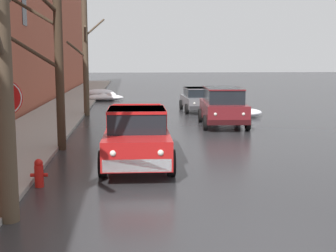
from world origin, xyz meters
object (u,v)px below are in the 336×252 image
at_px(bare_tree_mid_block, 85,56).
at_px(suv_maroon_parked_kerbside_close, 223,105).
at_px(bare_tree_at_the_corner, 1,34).
at_px(pickup_truck_red_approaching_near_lane, 137,135).
at_px(bare_tree_second_along_sidewalk, 55,48).
at_px(fire_hydrant, 39,173).
at_px(sedan_grey_parked_kerbside_mid, 198,99).
at_px(stop_sign_at_corner, 4,109).

xyz_separation_m(bare_tree_mid_block, suv_maroon_parked_kerbside_close, (6.77, -4.66, -2.34)).
distance_m(bare_tree_at_the_corner, pickup_truck_red_approaching_near_lane, 6.04).
bearing_deg(bare_tree_second_along_sidewalk, suv_maroon_parked_kerbside_close, 36.93).
relative_size(bare_tree_at_the_corner, fire_hydrant, 9.81).
distance_m(bare_tree_mid_block, fire_hydrant, 14.83).
bearing_deg(bare_tree_at_the_corner, sedan_grey_parked_kerbside_mid, 70.61).
bearing_deg(pickup_truck_red_approaching_near_lane, bare_tree_at_the_corner, -118.26).
bearing_deg(bare_tree_at_the_corner, fire_hydrant, 88.06).
relative_size(sedan_grey_parked_kerbside_mid, fire_hydrant, 5.88).
bearing_deg(suv_maroon_parked_kerbside_close, bare_tree_second_along_sidewalk, -143.07).
distance_m(suv_maroon_parked_kerbside_close, fire_hydrant, 11.93).
bearing_deg(suv_maroon_parked_kerbside_close, sedan_grey_parked_kerbside_mid, 92.13).
height_order(bare_tree_at_the_corner, bare_tree_second_along_sidewalk, bare_tree_at_the_corner).
height_order(bare_tree_mid_block, fire_hydrant, bare_tree_mid_block).
xyz_separation_m(fire_hydrant, stop_sign_at_corner, (-0.34, -1.55, 1.76)).
bearing_deg(pickup_truck_red_approaching_near_lane, sedan_grey_parked_kerbside_mid, 73.94).
bearing_deg(pickup_truck_red_approaching_near_lane, fire_hydrant, -137.09).
relative_size(bare_tree_at_the_corner, sedan_grey_parked_kerbside_mid, 1.67).
bearing_deg(bare_tree_second_along_sidewalk, bare_tree_mid_block, 89.26).
height_order(bare_tree_mid_block, sedan_grey_parked_kerbside_mid, bare_tree_mid_block).
distance_m(bare_tree_second_along_sidewalk, stop_sign_at_corner, 6.40).
bearing_deg(sedan_grey_parked_kerbside_mid, pickup_truck_red_approaching_near_lane, -106.06).
bearing_deg(stop_sign_at_corner, fire_hydrant, 77.73).
height_order(bare_tree_at_the_corner, bare_tree_mid_block, bare_tree_at_the_corner).
distance_m(bare_tree_second_along_sidewalk, bare_tree_mid_block, 9.84).
bearing_deg(bare_tree_second_along_sidewalk, fire_hydrant, -87.07).
bearing_deg(bare_tree_at_the_corner, bare_tree_mid_block, 90.10).
xyz_separation_m(bare_tree_at_the_corner, bare_tree_second_along_sidewalk, (-0.16, 7.15, -0.09)).
xyz_separation_m(suv_maroon_parked_kerbside_close, stop_sign_at_corner, (-6.99, -11.43, 1.13)).
distance_m(sedan_grey_parked_kerbside_mid, fire_hydrant, 17.29).
distance_m(bare_tree_at_the_corner, fire_hydrant, 4.07).
xyz_separation_m(bare_tree_second_along_sidewalk, stop_sign_at_corner, (-0.10, -6.25, -1.39)).
bearing_deg(suv_maroon_parked_kerbside_close, pickup_truck_red_approaching_near_lane, -118.91).
xyz_separation_m(bare_tree_second_along_sidewalk, fire_hydrant, (0.24, -4.69, -3.15)).
relative_size(bare_tree_second_along_sidewalk, suv_maroon_parked_kerbside_close, 1.44).
height_order(bare_tree_at_the_corner, fire_hydrant, bare_tree_at_the_corner).
relative_size(bare_tree_second_along_sidewalk, pickup_truck_red_approaching_near_lane, 1.18).
bearing_deg(bare_tree_second_along_sidewalk, stop_sign_at_corner, -90.90).
relative_size(bare_tree_second_along_sidewalk, sedan_grey_parked_kerbside_mid, 1.52).
bearing_deg(stop_sign_at_corner, bare_tree_at_the_corner, -74.16).
relative_size(pickup_truck_red_approaching_near_lane, fire_hydrant, 7.58).
relative_size(suv_maroon_parked_kerbside_close, fire_hydrant, 6.20).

